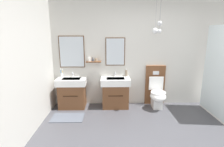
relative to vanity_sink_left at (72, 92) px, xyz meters
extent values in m
cube|color=beige|center=(1.81, 0.25, 0.87)|extent=(4.82, 0.12, 2.51)
cube|color=#4C301E|center=(0.00, 0.19, 0.96)|extent=(0.61, 0.02, 0.76)
cube|color=silver|center=(0.00, 0.18, 0.96)|extent=(0.57, 0.01, 0.72)
cube|color=#4C301E|center=(1.05, 0.19, 0.96)|extent=(0.47, 0.02, 0.68)
cube|color=silver|center=(1.05, 0.18, 0.96)|extent=(0.43, 0.01, 0.64)
cube|color=brown|center=(0.52, 0.11, 0.73)|extent=(0.36, 0.14, 0.02)
cylinder|color=white|center=(0.42, 0.12, 0.79)|extent=(0.08, 0.08, 0.10)
cone|color=#333338|center=(0.51, 0.11, 0.79)|extent=(0.07, 0.07, 0.11)
cylinder|color=gray|center=(0.59, 0.13, 0.77)|extent=(0.05, 0.05, 0.07)
cylinder|color=gray|center=(2.02, -0.07, 1.81)|extent=(0.01, 0.01, 0.64)
sphere|color=silver|center=(2.02, -0.07, 1.44)|extent=(0.09, 0.09, 0.09)
cylinder|color=gray|center=(2.04, 0.00, 1.90)|extent=(0.01, 0.01, 0.47)
sphere|color=silver|center=(2.04, 0.00, 1.61)|extent=(0.11, 0.11, 0.11)
cylinder|color=gray|center=(1.87, -0.29, 1.81)|extent=(0.01, 0.01, 0.63)
sphere|color=silver|center=(1.87, -0.29, 1.45)|extent=(0.12, 0.12, 0.12)
cube|color=beige|center=(-0.54, -1.78, 0.87)|extent=(0.12, 4.20, 2.51)
cube|color=#474C56|center=(0.00, -0.58, -0.37)|extent=(0.68, 0.44, 0.01)
cube|color=brown|center=(0.00, 0.00, -0.09)|extent=(0.62, 0.44, 0.57)
cube|color=black|center=(0.00, -0.22, -0.03)|extent=(0.34, 0.01, 0.02)
cube|color=white|center=(0.00, 0.00, 0.27)|extent=(0.70, 0.47, 0.15)
cube|color=silver|center=(0.00, -0.03, 0.33)|extent=(0.43, 0.26, 0.03)
cylinder|color=silver|center=(0.00, 0.18, 0.40)|extent=(0.03, 0.03, 0.11)
cylinder|color=silver|center=(0.00, 0.13, 0.45)|extent=(0.02, 0.11, 0.02)
cube|color=brown|center=(1.05, 0.00, -0.09)|extent=(0.62, 0.44, 0.57)
cube|color=black|center=(1.05, -0.22, -0.03)|extent=(0.34, 0.01, 0.02)
cube|color=white|center=(1.05, 0.00, 0.27)|extent=(0.70, 0.47, 0.15)
cube|color=silver|center=(1.05, -0.03, 0.33)|extent=(0.43, 0.26, 0.03)
cylinder|color=silver|center=(1.05, 0.18, 0.40)|extent=(0.03, 0.03, 0.11)
cylinder|color=silver|center=(1.05, 0.13, 0.45)|extent=(0.02, 0.11, 0.02)
cube|color=brown|center=(2.05, 0.18, 0.12)|extent=(0.48, 0.10, 1.00)
cube|color=silver|center=(2.05, 0.12, 0.44)|extent=(0.15, 0.01, 0.09)
cube|color=white|center=(2.05, -0.09, -0.21)|extent=(0.22, 0.30, 0.34)
ellipsoid|color=white|center=(2.05, -0.17, -0.06)|extent=(0.37, 0.46, 0.24)
torus|color=white|center=(2.05, -0.17, 0.03)|extent=(0.35, 0.35, 0.04)
cube|color=white|center=(2.05, 0.05, 0.19)|extent=(0.35, 0.03, 0.33)
cylinder|color=silver|center=(-0.27, 0.15, 0.39)|extent=(0.07, 0.07, 0.09)
cylinder|color=yellow|center=(-0.25, 0.15, 0.44)|extent=(0.02, 0.03, 0.16)
cube|color=white|center=(-0.25, 0.15, 0.52)|extent=(0.01, 0.02, 0.03)
cylinder|color=#2D84DB|center=(-0.28, 0.16, 0.45)|extent=(0.04, 0.01, 0.17)
cube|color=white|center=(-0.30, 0.15, 0.53)|extent=(0.02, 0.02, 0.03)
cylinder|color=gray|center=(1.33, 0.16, 0.43)|extent=(0.06, 0.06, 0.16)
cylinder|color=silver|center=(1.33, 0.16, 0.53)|extent=(0.02, 0.02, 0.04)
cube|color=silver|center=(3.18, -0.49, 0.62)|extent=(0.02, 0.98, 1.90)
camera|label=1|loc=(0.89, -4.05, 1.41)|focal=28.01mm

